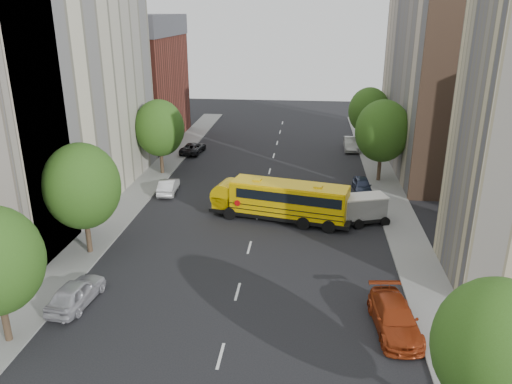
% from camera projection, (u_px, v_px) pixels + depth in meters
% --- Properties ---
extents(ground, '(120.00, 120.00, 0.00)m').
position_uv_depth(ground, '(252.00, 236.00, 37.62)').
color(ground, black).
rests_on(ground, ground).
extents(sidewalk_left, '(3.00, 80.00, 0.12)m').
position_uv_depth(sidewalk_left, '(128.00, 205.00, 43.42)').
color(sidewalk_left, slate).
rests_on(sidewalk_left, ground).
extents(sidewalk_right, '(3.00, 80.00, 0.12)m').
position_uv_depth(sidewalk_right, '(398.00, 216.00, 41.12)').
color(sidewalk_right, slate).
rests_on(sidewalk_right, ground).
extents(lane_markings, '(0.15, 64.00, 0.01)m').
position_uv_depth(lane_markings, '(264.00, 191.00, 46.96)').
color(lane_markings, silver).
rests_on(lane_markings, ground).
extents(building_left_cream, '(10.00, 26.00, 20.00)m').
position_uv_depth(building_left_cream, '(46.00, 87.00, 41.57)').
color(building_left_cream, beige).
rests_on(building_left_cream, ground).
extents(building_left_redbrick, '(10.00, 15.00, 13.00)m').
position_uv_depth(building_left_redbrick, '(137.00, 89.00, 63.31)').
color(building_left_redbrick, maroon).
rests_on(building_left_redbrick, ground).
extents(building_right_far, '(10.00, 22.00, 18.00)m').
position_uv_depth(building_right_far, '(447.00, 82.00, 51.40)').
color(building_right_far, '#B9A890').
rests_on(building_right_far, ground).
extents(building_right_sidewall, '(10.10, 0.30, 18.00)m').
position_uv_depth(building_right_sidewall, '(481.00, 100.00, 41.13)').
color(building_right_sidewall, brown).
rests_on(building_right_sidewall, ground).
extents(street_tree_1, '(5.12, 5.12, 7.90)m').
position_uv_depth(street_tree_1, '(82.00, 186.00, 33.28)').
color(street_tree_1, '#38281C').
rests_on(street_tree_1, ground).
extents(street_tree_2, '(4.99, 4.99, 7.71)m').
position_uv_depth(street_tree_2, '(160.00, 128.00, 50.12)').
color(street_tree_2, '#38281C').
rests_on(street_tree_2, ground).
extents(street_tree_3, '(4.61, 4.61, 7.11)m').
position_uv_depth(street_tree_3, '(496.00, 348.00, 18.19)').
color(street_tree_3, '#38281C').
rests_on(street_tree_3, ground).
extents(street_tree_4, '(5.25, 5.25, 8.10)m').
position_uv_depth(street_tree_4, '(382.00, 131.00, 47.85)').
color(street_tree_4, '#38281C').
rests_on(street_tree_4, ground).
extents(street_tree_5, '(4.86, 4.86, 7.51)m').
position_uv_depth(street_tree_5, '(369.00, 111.00, 59.18)').
color(street_tree_5, '#38281C').
rests_on(street_tree_5, ground).
extents(school_bus, '(11.79, 5.10, 3.25)m').
position_uv_depth(school_bus, '(279.00, 199.00, 39.89)').
color(school_bus, black).
rests_on(school_bus, ground).
extents(safari_truck, '(5.75, 3.50, 2.33)m').
position_uv_depth(safari_truck, '(353.00, 210.00, 39.25)').
color(safari_truck, black).
rests_on(safari_truck, ground).
extents(parked_car_0, '(2.21, 4.61, 1.52)m').
position_uv_depth(parked_car_0, '(76.00, 293.00, 28.62)').
color(parked_car_0, '#ADABB2').
rests_on(parked_car_0, ground).
extents(parked_car_1, '(1.77, 4.21, 1.35)m').
position_uv_depth(parked_car_1, '(168.00, 186.00, 46.11)').
color(parked_car_1, silver).
rests_on(parked_car_1, ground).
extents(parked_car_2, '(2.58, 4.80, 1.28)m').
position_uv_depth(parked_car_2, '(193.00, 148.00, 58.98)').
color(parked_car_2, black).
rests_on(parked_car_2, ground).
extents(parked_car_3, '(2.65, 5.47, 1.53)m').
position_uv_depth(parked_car_3, '(395.00, 317.00, 26.32)').
color(parked_car_3, '#973313').
rests_on(parked_car_3, ground).
extents(parked_car_4, '(1.71, 3.94, 1.32)m').
position_uv_depth(parked_car_4, '(362.00, 185.00, 46.41)').
color(parked_car_4, '#2E3751').
rests_on(parked_car_4, ground).
extents(parked_car_5, '(1.65, 4.64, 1.52)m').
position_uv_depth(parked_car_5, '(351.00, 144.00, 60.33)').
color(parked_car_5, gray).
rests_on(parked_car_5, ground).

